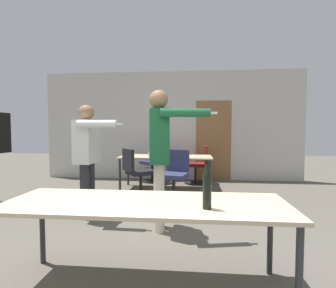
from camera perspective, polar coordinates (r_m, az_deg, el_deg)
name	(u,v)px	position (r m, az deg, el deg)	size (l,w,h in m)	color
back_wall	(172,126)	(6.92, 0.94, 3.92)	(6.75, 0.12, 2.82)	beige
conference_table_near	(145,209)	(2.20, -4.98, -13.85)	(2.29, 0.77, 0.73)	#C6B793
conference_table_far	(166,159)	(5.75, -0.47, -3.25)	(1.99, 0.82, 0.73)	#C6B793
person_near_casual	(160,145)	(3.39, -1.76, -0.31)	(0.89, 0.63, 1.82)	beige
person_left_plaid	(88,150)	(4.10, -17.04, -1.27)	(0.77, 0.69, 1.68)	#28282D
office_chair_mid_tucked	(175,177)	(4.94, 1.53, -7.13)	(0.57, 0.62, 0.92)	black
office_chair_side_rolled	(137,174)	(5.13, -6.75, -6.56)	(0.69, 0.67, 0.95)	black
office_chair_far_right	(199,166)	(6.41, 6.68, -4.75)	(0.57, 0.52, 0.92)	black
office_chair_near_pushed	(154,164)	(6.55, -3.03, -4.43)	(0.69, 0.68, 0.94)	black
beer_bottle	(207,185)	(1.97, 8.51, -8.85)	(0.07, 0.07, 0.38)	black
drink_cup	(150,154)	(5.65, -4.01, -2.24)	(0.08, 0.08, 0.10)	silver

